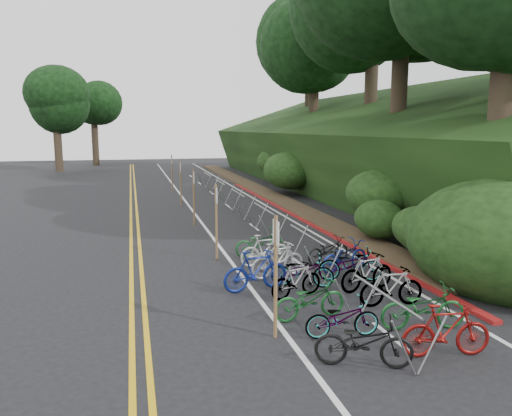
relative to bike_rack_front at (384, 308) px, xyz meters
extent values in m
plane|color=black|center=(-2.71, 2.34, -0.79)|extent=(120.00, 120.00, 0.00)
cube|color=gold|center=(-4.86, 12.34, -0.79)|extent=(0.12, 80.00, 0.01)
cube|color=gold|center=(-4.56, 12.34, -0.79)|extent=(0.12, 80.00, 0.01)
cube|color=silver|center=(-1.71, 12.34, -0.79)|extent=(0.12, 80.00, 0.01)
cube|color=silver|center=(2.49, 12.34, -0.79)|extent=(0.12, 80.00, 0.01)
cube|color=silver|center=(0.39, 0.34, -0.79)|extent=(0.10, 1.60, 0.01)
cube|color=silver|center=(0.39, 6.34, -0.79)|extent=(0.10, 1.60, 0.01)
cube|color=silver|center=(0.39, 12.34, -0.79)|extent=(0.10, 1.60, 0.01)
cube|color=silver|center=(0.39, 18.34, -0.79)|extent=(0.10, 1.60, 0.01)
cube|color=silver|center=(0.39, 24.34, -0.79)|extent=(0.10, 1.60, 0.01)
cube|color=silver|center=(0.39, 30.34, -0.79)|extent=(0.10, 1.60, 0.01)
cube|color=silver|center=(0.39, 36.34, -0.79)|extent=(0.10, 1.60, 0.01)
cube|color=maroon|center=(2.99, 14.34, -0.74)|extent=(0.25, 28.00, 0.10)
cube|color=black|center=(10.79, 24.34, 2.01)|extent=(12.32, 44.00, 9.11)
cube|color=#382819|center=(3.69, 24.34, -0.71)|extent=(1.40, 44.00, 0.16)
ellipsoid|color=#284C19|center=(4.49, 5.34, 0.25)|extent=(2.00, 2.80, 1.60)
ellipsoid|color=#284C19|center=(5.29, 10.34, 0.76)|extent=(2.60, 3.64, 2.08)
ellipsoid|color=#284C19|center=(6.49, 16.34, 1.20)|extent=(2.20, 3.08, 1.76)
ellipsoid|color=#284C19|center=(5.09, 22.34, 0.77)|extent=(3.00, 4.20, 2.40)
ellipsoid|color=#284C19|center=(5.79, 28.34, 0.94)|extent=(2.40, 3.36, 1.92)
ellipsoid|color=#284C19|center=(7.09, 32.34, 1.62)|extent=(2.80, 3.92, 2.24)
ellipsoid|color=#284C19|center=(4.29, 8.34, 0.11)|extent=(1.80, 2.52, 1.44)
ellipsoid|color=#284C19|center=(7.29, 20.34, 1.81)|extent=(3.20, 4.48, 2.56)
ellipsoid|color=black|center=(5.29, 2.84, 0.42)|extent=(5.28, 6.16, 3.52)
cylinder|color=#2D2319|center=(6.79, 5.34, 2.94)|extent=(0.77, 0.77, 5.06)
cylinder|color=#2D2319|center=(9.29, 8.34, 5.12)|extent=(0.83, 0.83, 6.23)
cylinder|color=#2D2319|center=(8.29, 14.34, 4.63)|extent=(0.81, 0.81, 5.84)
cylinder|color=#2D2319|center=(10.79, 22.34, 5.72)|extent=(0.85, 0.85, 6.62)
cylinder|color=#2D2319|center=(9.79, 30.34, 4.73)|extent=(0.79, 0.79, 5.45)
ellipsoid|color=black|center=(9.79, 30.34, 9.64)|extent=(7.27, 7.27, 6.90)
cylinder|color=#2D2319|center=(12.29, 38.34, 5.82)|extent=(0.83, 0.83, 6.23)
ellipsoid|color=black|center=(12.29, 38.34, 11.53)|extent=(8.65, 8.65, 8.22)
cylinder|color=#2D2319|center=(-11.71, 44.34, 1.74)|extent=(0.77, 0.77, 5.06)
ellipsoid|color=black|center=(-11.71, 44.34, 6.35)|extent=(6.92, 6.92, 6.57)
cylinder|color=#2D2319|center=(-8.71, 52.34, 1.55)|extent=(0.75, 0.75, 4.67)
ellipsoid|color=black|center=(-8.71, 52.34, 5.70)|extent=(6.05, 6.05, 5.75)
cylinder|color=gray|center=(0.00, 0.00, 0.28)|extent=(0.05, 2.65, 0.05)
cylinder|color=gray|center=(-0.28, -1.23, -0.25)|extent=(0.54, 0.04, 1.06)
cylinder|color=gray|center=(0.28, -1.23, -0.25)|extent=(0.54, 0.04, 1.06)
cylinder|color=gray|center=(-0.28, 1.23, -0.25)|extent=(0.54, 0.04, 1.06)
cylinder|color=gray|center=(0.28, 1.23, -0.25)|extent=(0.54, 0.04, 1.06)
cylinder|color=gray|center=(0.29, 5.34, 0.36)|extent=(0.05, 3.00, 0.05)
cylinder|color=gray|center=(0.01, 3.94, -0.21)|extent=(0.58, 0.04, 1.13)
cylinder|color=gray|center=(0.57, 3.94, -0.21)|extent=(0.58, 0.04, 1.13)
cylinder|color=gray|center=(0.01, 6.74, -0.21)|extent=(0.58, 0.04, 1.13)
cylinder|color=gray|center=(0.57, 6.74, -0.21)|extent=(0.58, 0.04, 1.13)
cylinder|color=gray|center=(0.29, 10.34, 0.36)|extent=(0.05, 3.00, 0.05)
cylinder|color=gray|center=(0.01, 8.94, -0.21)|extent=(0.58, 0.04, 1.13)
cylinder|color=gray|center=(0.57, 8.94, -0.21)|extent=(0.58, 0.04, 1.13)
cylinder|color=gray|center=(0.01, 11.74, -0.21)|extent=(0.58, 0.04, 1.13)
cylinder|color=gray|center=(0.57, 11.74, -0.21)|extent=(0.58, 0.04, 1.13)
cylinder|color=gray|center=(0.29, 15.34, 0.36)|extent=(0.05, 3.00, 0.05)
cylinder|color=gray|center=(0.01, 13.94, -0.21)|extent=(0.58, 0.04, 1.13)
cylinder|color=gray|center=(0.57, 13.94, -0.21)|extent=(0.58, 0.04, 1.13)
cylinder|color=gray|center=(0.01, 16.74, -0.21)|extent=(0.58, 0.04, 1.13)
cylinder|color=gray|center=(0.57, 16.74, -0.21)|extent=(0.58, 0.04, 1.13)
cylinder|color=gray|center=(0.29, 20.34, 0.36)|extent=(0.05, 3.00, 0.05)
cylinder|color=gray|center=(0.01, 18.94, -0.21)|extent=(0.58, 0.04, 1.13)
cylinder|color=gray|center=(0.57, 18.94, -0.21)|extent=(0.58, 0.04, 1.13)
cylinder|color=gray|center=(0.01, 21.74, -0.21)|extent=(0.58, 0.04, 1.13)
cylinder|color=gray|center=(0.57, 21.74, -0.21)|extent=(0.58, 0.04, 1.13)
cylinder|color=gray|center=(0.29, 25.34, 0.36)|extent=(0.05, 3.00, 0.05)
cylinder|color=gray|center=(0.01, 23.94, -0.21)|extent=(0.58, 0.04, 1.13)
cylinder|color=gray|center=(0.57, 23.94, -0.21)|extent=(0.58, 0.04, 1.13)
cylinder|color=gray|center=(0.01, 26.74, -0.21)|extent=(0.58, 0.04, 1.13)
cylinder|color=gray|center=(0.57, 26.74, -0.21)|extent=(0.58, 0.04, 1.13)
cylinder|color=brown|center=(-1.96, 0.94, 0.50)|extent=(0.08, 0.08, 2.57)
cube|color=silver|center=(-1.96, 0.94, 1.43)|extent=(0.02, 0.40, 0.50)
cylinder|color=brown|center=(-2.11, 7.34, 0.46)|extent=(0.08, 0.08, 2.50)
cube|color=silver|center=(-2.11, 7.34, 1.36)|extent=(0.02, 0.40, 0.50)
cylinder|color=brown|center=(-2.11, 13.34, 0.46)|extent=(0.08, 0.08, 2.50)
cube|color=silver|center=(-2.11, 13.34, 1.36)|extent=(0.02, 0.40, 0.50)
cylinder|color=brown|center=(-2.11, 19.34, 0.46)|extent=(0.08, 0.08, 2.50)
cube|color=silver|center=(-2.11, 19.34, 1.36)|extent=(0.02, 0.40, 0.50)
cylinder|color=brown|center=(-2.11, 25.34, 0.46)|extent=(0.08, 0.08, 2.50)
cube|color=silver|center=(-2.11, 25.34, 1.36)|extent=(0.02, 0.40, 0.50)
imported|color=navy|center=(-1.63, 3.96, -0.24)|extent=(0.84, 1.90, 1.11)
imported|color=black|center=(-0.77, -0.69, -0.32)|extent=(1.22, 1.88, 0.94)
imported|color=maroon|center=(0.92, -0.70, -0.27)|extent=(0.76, 1.80, 1.05)
imported|color=slate|center=(-0.62, 0.61, -0.37)|extent=(0.67, 1.62, 0.83)
imported|color=#144C1E|center=(1.24, 0.57, -0.30)|extent=(0.93, 1.96, 0.99)
imported|color=#144C1E|center=(-0.92, 1.73, -0.33)|extent=(0.85, 1.82, 0.92)
imported|color=slate|center=(1.29, 2.02, -0.30)|extent=(0.55, 1.66, 0.98)
imported|color=slate|center=(-0.75, 3.17, -0.33)|extent=(0.86, 1.59, 0.92)
imported|color=slate|center=(1.25, 3.24, -0.28)|extent=(0.86, 1.77, 1.02)
imported|color=slate|center=(-0.31, 3.97, -0.34)|extent=(1.14, 1.81, 0.90)
imported|color=slate|center=(1.19, 4.14, -0.31)|extent=(1.12, 1.93, 0.96)
imported|color=#9E9EA3|center=(-0.72, 4.96, -0.27)|extent=(0.89, 1.81, 1.05)
imported|color=navy|center=(1.42, 5.08, -0.31)|extent=(1.25, 1.92, 0.95)
imported|color=beige|center=(-0.74, 6.29, -0.28)|extent=(0.75, 1.74, 1.01)
imported|color=black|center=(1.31, 6.11, -0.37)|extent=(0.99, 1.70, 0.84)
imported|color=#144C1E|center=(-0.61, 7.43, -0.33)|extent=(0.83, 1.83, 0.93)
camera|label=1|loc=(-4.73, -8.49, 3.52)|focal=35.00mm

